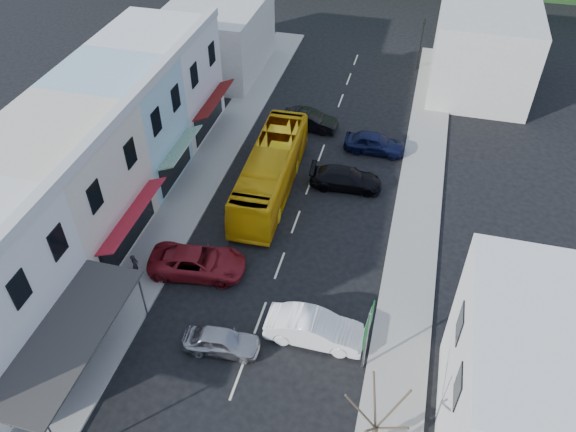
# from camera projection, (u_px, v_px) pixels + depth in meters

# --- Properties ---
(ground) EXTENTS (120.00, 120.00, 0.00)m
(ground) POSITION_uv_depth(u_px,v_px,m) (260.00, 318.00, 30.25)
(ground) COLOR black
(ground) RESTS_ON ground
(sidewalk_left) EXTENTS (3.00, 52.00, 0.15)m
(sidewalk_left) POSITION_uv_depth(u_px,v_px,m) (198.00, 185.00, 38.89)
(sidewalk_left) COLOR gray
(sidewalk_left) RESTS_ON ground
(sidewalk_right) EXTENTS (3.00, 52.00, 0.15)m
(sidewalk_right) POSITION_uv_depth(u_px,v_px,m) (416.00, 220.00, 36.08)
(sidewalk_right) COLOR gray
(sidewalk_right) RESTS_ON ground
(shopfront_row) EXTENTS (8.25, 30.00, 8.00)m
(shopfront_row) POSITION_uv_depth(u_px,v_px,m) (82.00, 170.00, 33.60)
(shopfront_row) COLOR silver
(shopfront_row) RESTS_ON ground
(right_building) EXTENTS (8.00, 9.00, 8.00)m
(right_building) POSITION_uv_depth(u_px,v_px,m) (555.00, 399.00, 22.17)
(right_building) COLOR silver
(right_building) RESTS_ON ground
(distant_block_left) EXTENTS (8.00, 10.00, 6.00)m
(distant_block_left) POSITION_uv_depth(u_px,v_px,m) (217.00, 38.00, 50.19)
(distant_block_left) COLOR #B7B2A8
(distant_block_left) RESTS_ON ground
(distant_block_right) EXTENTS (8.00, 12.00, 7.00)m
(distant_block_right) POSITION_uv_depth(u_px,v_px,m) (483.00, 46.00, 47.73)
(distant_block_right) COLOR #B7B2A8
(distant_block_right) RESTS_ON ground
(bus) EXTENTS (2.83, 11.67, 3.10)m
(bus) POSITION_uv_depth(u_px,v_px,m) (271.00, 172.00, 37.53)
(bus) COLOR #EFB30E
(bus) RESTS_ON ground
(car_silver) EXTENTS (4.55, 2.21, 1.40)m
(car_silver) POSITION_uv_depth(u_px,v_px,m) (222.00, 341.00, 28.27)
(car_silver) COLOR #9D9DA1
(car_silver) RESTS_ON ground
(car_white) EXTENTS (4.40, 1.80, 1.40)m
(car_white) POSITION_uv_depth(u_px,v_px,m) (314.00, 330.00, 28.75)
(car_white) COLOR white
(car_white) RESTS_ON ground
(car_red) EXTENTS (4.82, 2.51, 1.40)m
(car_red) POSITION_uv_depth(u_px,v_px,m) (198.00, 263.00, 32.36)
(car_red) COLOR maroon
(car_red) RESTS_ON ground
(car_black_near) EXTENTS (4.61, 2.14, 1.40)m
(car_black_near) POSITION_uv_depth(u_px,v_px,m) (346.00, 179.00, 38.37)
(car_black_near) COLOR black
(car_black_near) RESTS_ON ground
(car_navy_mid) EXTENTS (4.41, 1.82, 1.40)m
(car_navy_mid) POSITION_uv_depth(u_px,v_px,m) (375.00, 144.00, 41.58)
(car_navy_mid) COLOR black
(car_navy_mid) RESTS_ON ground
(car_black_far) EXTENTS (4.52, 2.12, 1.40)m
(car_black_far) POSITION_uv_depth(u_px,v_px,m) (309.00, 121.00, 44.01)
(car_black_far) COLOR black
(car_black_far) RESTS_ON ground
(pedestrian_left) EXTENTS (0.55, 0.69, 1.70)m
(pedestrian_left) POSITION_uv_depth(u_px,v_px,m) (135.00, 264.00, 31.88)
(pedestrian_left) COLOR black
(pedestrian_left) RESTS_ON sidewalk_left
(direction_sign) EXTENTS (0.57, 1.92, 4.19)m
(direction_sign) POSITION_uv_depth(u_px,v_px,m) (366.00, 342.00, 26.53)
(direction_sign) COLOR #075416
(direction_sign) RESTS_ON ground
(street_tree) EXTENTS (3.35, 3.35, 6.27)m
(street_tree) POSITION_uv_depth(u_px,v_px,m) (375.00, 428.00, 22.17)
(street_tree) COLOR #33281D
(street_tree) RESTS_ON ground
(traffic_signal) EXTENTS (1.12, 1.27, 4.76)m
(traffic_signal) POSITION_uv_depth(u_px,v_px,m) (421.00, 44.00, 50.62)
(traffic_signal) COLOR black
(traffic_signal) RESTS_ON ground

